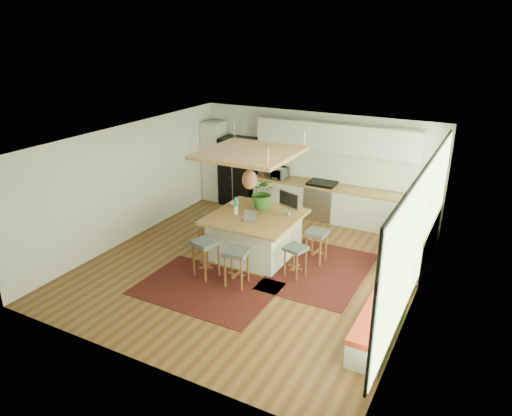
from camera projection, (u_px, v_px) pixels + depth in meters
The scene contains 33 objects.
floor at pixel (253, 266), 10.05m from camera, with size 7.00×7.00×0.00m, color #502F16.
ceiling at pixel (253, 140), 9.08m from camera, with size 7.00×7.00×0.00m, color white.
wall_back at pixel (316, 164), 12.45m from camera, with size 6.50×6.50×0.00m, color silver.
wall_front at pixel (135, 284), 6.68m from camera, with size 6.50×6.50×0.00m, color silver.
wall_left at pixel (130, 183), 10.99m from camera, with size 7.00×7.00×0.00m, color silver.
wall_right at pixel (420, 238), 8.14m from camera, with size 7.00×7.00×0.00m, color silver.
window_wall at pixel (418, 235), 8.14m from camera, with size 0.10×6.20×2.60m, color black, non-canonical shape.
pantry at pixel (215, 161), 13.55m from camera, with size 0.55×0.60×2.25m, color beige.
back_counter_base at pixel (330, 204), 12.27m from camera, with size 4.20×0.60×0.88m, color beige.
back_counter_top at pixel (331, 187), 12.10m from camera, with size 4.24×0.64×0.05m, color olive.
backsplash at pixel (336, 167), 12.19m from camera, with size 4.20×0.02×0.80m, color white.
upper_cabinets at pixel (336, 137), 11.77m from camera, with size 4.20×0.34×0.70m, color beige.
range at pixel (321, 200), 12.36m from camera, with size 0.76×0.62×1.00m, color #A5A5AA, non-canonical shape.
right_counter_base at pixel (416, 239), 10.26m from camera, with size 0.60×2.50×0.88m, color beige.
right_counter_top at pixel (419, 219), 10.09m from camera, with size 0.64×2.54×0.05m, color olive.
window_bench at pixel (379, 323), 7.68m from camera, with size 0.52×2.00×0.50m, color beige, non-canonical shape.
ceiling_panel at pixel (249, 166), 9.77m from camera, with size 1.86×1.86×0.80m, color olive, non-canonical shape.
rug_near at pixel (206, 289), 9.17m from camera, with size 2.60×1.80×0.01m, color black.
rug_right at pixel (320, 271), 9.82m from camera, with size 1.80×2.60×0.01m, color black.
fridge at pixel (238, 171), 13.30m from camera, with size 0.93×0.73×1.88m, color black, non-canonical shape.
island at pixel (255, 235), 10.38m from camera, with size 1.85×1.85×0.93m, color olive, non-canonical shape.
stool_near_left at pixel (206, 260), 9.51m from camera, with size 0.47×0.47×0.79m, color #3D3F43, non-canonical shape.
stool_near_right at pixel (237, 269), 9.18m from camera, with size 0.45×0.45×0.76m, color #3D3F43, non-canonical shape.
stool_right_front at pixel (295, 261), 9.49m from camera, with size 0.39×0.39×0.67m, color #3D3F43, non-canonical shape.
stool_right_back at pixel (316, 246), 10.11m from camera, with size 0.42×0.42×0.71m, color #3D3F43, non-canonical shape.
stool_left_side at pixel (206, 228), 11.01m from camera, with size 0.37×0.37×0.63m, color #3D3F43, non-canonical shape.
laptop at pixel (248, 216), 9.88m from camera, with size 0.29×0.31×0.22m, color #A5A5AA, non-canonical shape.
monitor at pixel (289, 203), 10.18m from camera, with size 0.57×0.20×0.53m, color #A5A5AA, non-canonical shape.
microwave at pixel (277, 171), 12.67m from camera, with size 0.55×0.31×0.37m, color #A5A5AA.
island_plant at pixel (263, 196), 10.51m from camera, with size 0.66×0.74×0.57m, color #1E4C19.
island_bowl at pixel (235, 204), 10.81m from camera, with size 0.21×0.21×0.05m, color silver.
island_bottle_0 at pixel (235, 206), 10.50m from camera, with size 0.07×0.07×0.19m, color #2F96BC.
island_bottle_1 at pixel (236, 210), 10.23m from camera, with size 0.07×0.07×0.19m, color silver.
Camera 1 is at (4.24, -7.86, 4.76)m, focal length 33.37 mm.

